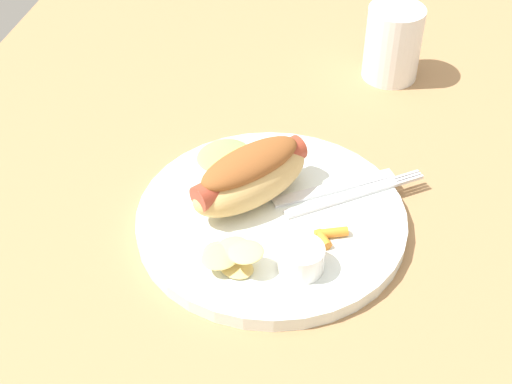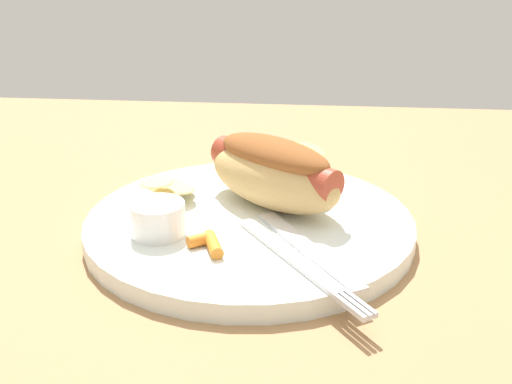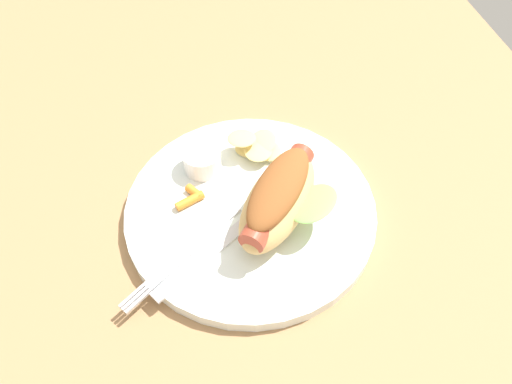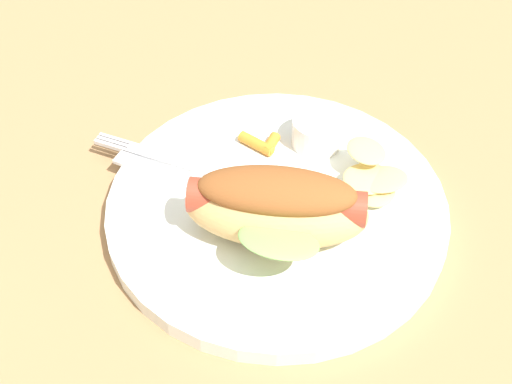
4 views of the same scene
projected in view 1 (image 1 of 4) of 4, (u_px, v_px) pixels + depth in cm
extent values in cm
cube|color=#9E754C|center=(270.00, 235.00, 77.30)|extent=(120.00, 90.00, 1.80)
cylinder|color=white|center=(268.00, 219.00, 76.68)|extent=(28.10, 28.10, 1.60)
ellipsoid|color=tan|center=(250.00, 179.00, 76.06)|extent=(14.84, 13.73, 5.41)
cylinder|color=#A33D28|center=(250.00, 172.00, 75.43)|extent=(12.15, 10.65, 2.76)
ellipsoid|color=brown|center=(250.00, 163.00, 74.61)|extent=(12.22, 11.19, 2.65)
ellipsoid|color=#7FC65B|center=(224.00, 156.00, 77.28)|extent=(7.25, 7.44, 1.59)
cylinder|color=white|center=(301.00, 258.00, 69.48)|extent=(4.45, 4.45, 2.71)
cube|color=silver|center=(342.00, 198.00, 77.63)|extent=(8.56, 11.50, 0.40)
cube|color=silver|center=(410.00, 180.00, 79.79)|extent=(2.08, 2.79, 0.40)
cube|color=silver|center=(408.00, 178.00, 80.10)|extent=(2.08, 2.79, 0.40)
cube|color=silver|center=(406.00, 175.00, 80.41)|extent=(2.08, 2.79, 0.40)
cube|color=silver|center=(334.00, 188.00, 78.88)|extent=(8.57, 12.67, 0.36)
ellipsoid|color=#DEC273|center=(237.00, 268.00, 70.06)|extent=(3.80, 4.20, 0.50)
ellipsoid|color=#DEC273|center=(218.00, 252.00, 70.95)|extent=(3.99, 3.77, 0.78)
ellipsoid|color=#DEC273|center=(231.00, 250.00, 70.47)|extent=(5.09, 4.83, 0.90)
ellipsoid|color=#DEC273|center=(221.00, 257.00, 69.79)|extent=(5.30, 4.98, 1.08)
ellipsoid|color=#DEC273|center=(246.00, 252.00, 68.55)|extent=(3.61, 3.90, 0.89)
cylinder|color=orange|center=(331.00, 233.00, 73.27)|extent=(2.10, 3.50, 0.99)
cylinder|color=orange|center=(323.00, 239.00, 72.59)|extent=(2.34, 2.03, 0.99)
cylinder|color=white|center=(393.00, 43.00, 95.66)|extent=(7.32, 7.32, 9.82)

